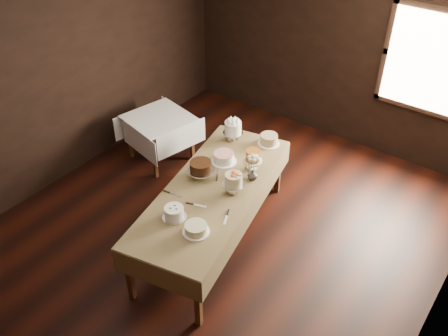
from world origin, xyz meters
TOP-DOWN VIEW (x-y plane):
  - floor at (0.00, 0.00)m, footprint 5.00×6.00m
  - ceiling at (0.00, 0.00)m, footprint 5.00×6.00m
  - wall_back at (0.00, 3.00)m, footprint 5.00×0.02m
  - wall_left at (-2.50, 0.00)m, footprint 0.02×6.00m
  - window at (1.30, 2.94)m, footprint 1.10×0.05m
  - display_table at (-0.01, -0.01)m, footprint 1.49×2.69m
  - side_table at (-1.67, 0.87)m, footprint 1.00×1.00m
  - cake_meringue at (-0.41, 0.94)m, footprint 0.26×0.26m
  - cake_speckled at (0.02, 1.13)m, footprint 0.31×0.31m
  - cake_lattice at (-0.21, 0.48)m, footprint 0.34×0.34m
  - cake_caramel at (0.15, 0.57)m, footprint 0.23×0.23m
  - cake_chocolate at (-0.24, 0.07)m, footprint 0.33×0.33m
  - cake_flowers at (0.22, 0.08)m, footprint 0.27×0.27m
  - cake_swirl at (-0.03, -0.64)m, footprint 0.29×0.29m
  - cake_cream at (0.29, -0.68)m, footprint 0.28×0.28m
  - cake_server_a at (0.07, -0.34)m, footprint 0.23×0.10m
  - cake_server_b at (0.43, -0.35)m, footprint 0.12×0.23m
  - cake_server_c at (-0.13, 0.26)m, footprint 0.15×0.22m
  - cake_server_d at (0.19, 0.36)m, footprint 0.15×0.21m
  - cake_server_e at (-0.26, -0.36)m, footprint 0.24×0.06m
  - flower_vase at (0.27, 0.40)m, footprint 0.17×0.17m
  - flower_bouquet at (0.27, 0.40)m, footprint 0.14×0.14m

SIDE VIEW (x-z plane):
  - floor at x=0.00m, z-range -0.01..0.01m
  - side_table at x=-1.67m, z-range 0.27..0.98m
  - display_table at x=-0.01m, z-range 0.34..1.12m
  - cake_server_a at x=0.07m, z-range 0.79..0.80m
  - cake_server_b at x=0.43m, z-range 0.79..0.80m
  - cake_server_c at x=-0.13m, z-range 0.79..0.80m
  - cake_server_d at x=0.19m, z-range 0.79..0.80m
  - cake_server_e at x=-0.26m, z-range 0.79..0.80m
  - cake_cream at x=0.29m, z-range 0.78..0.88m
  - cake_lattice at x=-0.21m, z-range 0.78..0.90m
  - flower_vase at x=0.27m, z-range 0.79..0.91m
  - cake_swirl at x=-0.03m, z-range 0.78..0.92m
  - cake_speckled at x=0.02m, z-range 0.78..0.92m
  - cake_chocolate at x=-0.24m, z-range 0.78..1.00m
  - cake_flowers at x=0.22m, z-range 0.77..1.03m
  - cake_caramel at x=0.15m, z-range 0.77..1.04m
  - cake_meringue at x=-0.41m, z-range 0.77..1.05m
  - flower_bouquet at x=0.27m, z-range 0.93..1.13m
  - wall_back at x=0.00m, z-range 0.00..2.80m
  - wall_left at x=-2.50m, z-range 0.00..2.80m
  - window at x=1.30m, z-range 0.95..2.25m
  - ceiling at x=0.00m, z-range 2.79..2.80m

